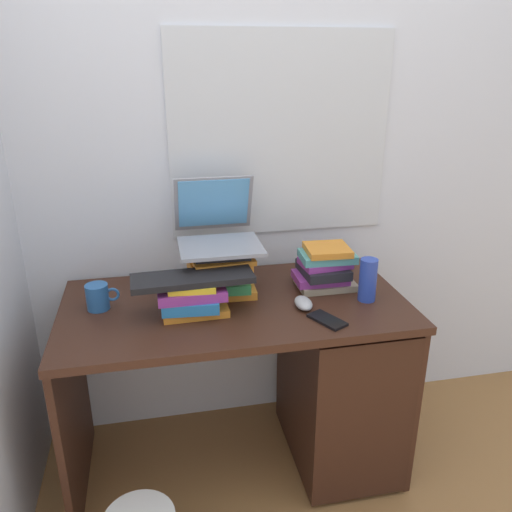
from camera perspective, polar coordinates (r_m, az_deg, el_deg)
ground_plane at (r=2.33m, az=-2.06°, el=-21.74°), size 6.00×6.00×0.00m
wall_back at (r=2.09m, az=-4.25°, el=13.29°), size 6.00×0.06×2.60m
desk at (r=2.12m, az=6.55°, el=-12.83°), size 1.26×0.65×0.74m
book_stack_tall at (r=1.94m, az=-3.88°, el=-1.84°), size 0.25×0.20×0.18m
book_stack_keyboard_riser at (r=1.81m, az=-7.12°, el=-4.68°), size 0.24×0.17×0.12m
book_stack_side at (r=2.01m, az=7.63°, el=-1.33°), size 0.23×0.19×0.17m
laptop at (r=1.95m, az=-4.33°, el=3.15°), size 0.30×0.34×0.24m
keyboard at (r=1.78m, az=-7.07°, el=-2.48°), size 0.42×0.16×0.02m
computer_mouse at (r=1.86m, az=5.29°, el=-5.24°), size 0.06×0.10×0.04m
mug at (r=1.92m, az=-17.17°, el=-4.36°), size 0.12×0.08×0.09m
water_bottle at (r=1.93m, az=12.34°, el=-2.61°), size 0.06×0.06×0.16m
cell_phone at (r=1.78m, az=7.93°, el=-7.06°), size 0.12×0.15×0.01m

